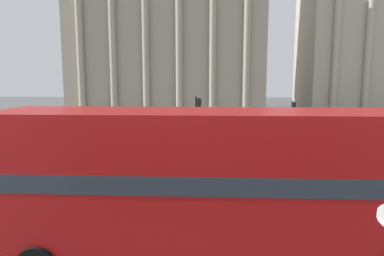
{
  "coord_description": "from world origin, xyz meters",
  "views": [
    {
      "loc": [
        -0.15,
        -2.05,
        4.86
      ],
      "look_at": [
        -1.1,
        15.93,
        2.37
      ],
      "focal_mm": 32.0,
      "sensor_mm": 36.0,
      "label": 1
    }
  ],
  "objects_px": {
    "traffic_light_near": "(132,157)",
    "traffic_light_far": "(293,115)",
    "traffic_light_mid": "(197,121)",
    "pedestrian_blue": "(139,133)",
    "plaza_building_left": "(169,35)",
    "double_decker_bus": "(210,181)",
    "pedestrian_black": "(316,119)"
  },
  "relations": [
    {
      "from": "double_decker_bus",
      "to": "traffic_light_mid",
      "type": "relative_size",
      "value": 2.73
    },
    {
      "from": "pedestrian_blue",
      "to": "traffic_light_near",
      "type": "bearing_deg",
      "value": -27.31
    },
    {
      "from": "traffic_light_near",
      "to": "traffic_light_far",
      "type": "relative_size",
      "value": 1.07
    },
    {
      "from": "traffic_light_far",
      "to": "pedestrian_blue",
      "type": "bearing_deg",
      "value": -166.15
    },
    {
      "from": "traffic_light_near",
      "to": "traffic_light_far",
      "type": "xyz_separation_m",
      "value": [
        9.26,
        16.44,
        -0.15
      ]
    },
    {
      "from": "double_decker_bus",
      "to": "pedestrian_blue",
      "type": "xyz_separation_m",
      "value": [
        -5.26,
        16.13,
        -1.27
      ]
    },
    {
      "from": "double_decker_bus",
      "to": "pedestrian_blue",
      "type": "height_order",
      "value": "double_decker_bus"
    },
    {
      "from": "plaza_building_left",
      "to": "traffic_light_far",
      "type": "xyz_separation_m",
      "value": [
        12.92,
        -25.13,
        -9.62
      ]
    },
    {
      "from": "traffic_light_mid",
      "to": "pedestrian_blue",
      "type": "bearing_deg",
      "value": 129.63
    },
    {
      "from": "traffic_light_mid",
      "to": "plaza_building_left",
      "type": "bearing_deg",
      "value": 99.43
    },
    {
      "from": "double_decker_bus",
      "to": "pedestrian_black",
      "type": "xyz_separation_m",
      "value": [
        10.83,
        26.78,
        -1.34
      ]
    },
    {
      "from": "plaza_building_left",
      "to": "double_decker_bus",
      "type": "bearing_deg",
      "value": -81.9
    },
    {
      "from": "double_decker_bus",
      "to": "pedestrian_black",
      "type": "height_order",
      "value": "double_decker_bus"
    },
    {
      "from": "plaza_building_left",
      "to": "pedestrian_blue",
      "type": "xyz_separation_m",
      "value": [
        1.03,
        -28.06,
        -10.75
      ]
    },
    {
      "from": "traffic_light_mid",
      "to": "double_decker_bus",
      "type": "bearing_deg",
      "value": -86.14
    },
    {
      "from": "double_decker_bus",
      "to": "pedestrian_blue",
      "type": "bearing_deg",
      "value": 104.34
    },
    {
      "from": "double_decker_bus",
      "to": "traffic_light_far",
      "type": "distance_m",
      "value": 20.18
    },
    {
      "from": "plaza_building_left",
      "to": "pedestrian_blue",
      "type": "bearing_deg",
      "value": -87.9
    },
    {
      "from": "double_decker_bus",
      "to": "traffic_light_far",
      "type": "xyz_separation_m",
      "value": [
        6.63,
        19.06,
        -0.14
      ]
    },
    {
      "from": "traffic_light_near",
      "to": "traffic_light_mid",
      "type": "xyz_separation_m",
      "value": [
        1.91,
        8.03,
        0.28
      ]
    },
    {
      "from": "traffic_light_near",
      "to": "double_decker_bus",
      "type": "bearing_deg",
      "value": -44.84
    },
    {
      "from": "traffic_light_near",
      "to": "traffic_light_far",
      "type": "distance_m",
      "value": 18.87
    },
    {
      "from": "pedestrian_black",
      "to": "pedestrian_blue",
      "type": "bearing_deg",
      "value": 9.09
    },
    {
      "from": "traffic_light_far",
      "to": "pedestrian_black",
      "type": "distance_m",
      "value": 8.87
    },
    {
      "from": "traffic_light_near",
      "to": "traffic_light_mid",
      "type": "relative_size",
      "value": 0.88
    },
    {
      "from": "traffic_light_mid",
      "to": "pedestrian_blue",
      "type": "relative_size",
      "value": 2.25
    },
    {
      "from": "plaza_building_left",
      "to": "pedestrian_black",
      "type": "height_order",
      "value": "plaza_building_left"
    },
    {
      "from": "traffic_light_far",
      "to": "pedestrian_blue",
      "type": "relative_size",
      "value": 1.85
    },
    {
      "from": "double_decker_bus",
      "to": "traffic_light_mid",
      "type": "distance_m",
      "value": 10.67
    },
    {
      "from": "double_decker_bus",
      "to": "plaza_building_left",
      "type": "xyz_separation_m",
      "value": [
        -6.29,
        44.18,
        9.48
      ]
    },
    {
      "from": "traffic_light_mid",
      "to": "pedestrian_black",
      "type": "height_order",
      "value": "traffic_light_mid"
    },
    {
      "from": "traffic_light_mid",
      "to": "traffic_light_far",
      "type": "height_order",
      "value": "traffic_light_mid"
    }
  ]
}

